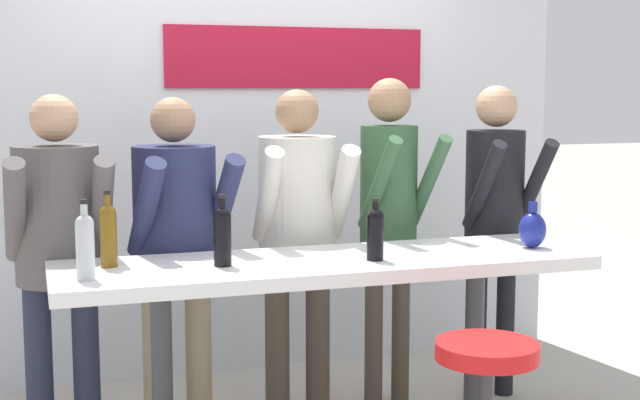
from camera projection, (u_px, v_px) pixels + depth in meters
name	position (u px, v px, depth m)	size (l,w,h in m)	color
back_wall	(248.00, 141.00, 5.32)	(3.99, 0.12, 2.76)	silver
tasting_table	(327.00, 287.00, 3.98)	(2.39, 0.67, 0.95)	white
bar_stool	(486.00, 400.00, 3.52)	(0.43, 0.43, 0.71)	#333338
person_far_left	(58.00, 235.00, 4.10)	(0.48, 0.56, 1.67)	#23283D
person_left	(176.00, 231.00, 4.28)	(0.54, 0.62, 1.66)	gray
person_center_left	(298.00, 218.00, 4.53)	(0.48, 0.57, 1.69)	#473D33
person_center	(389.00, 201.00, 4.68)	(0.40, 0.54, 1.75)	#473D33
person_center_right	(495.00, 204.00, 4.82)	(0.38, 0.51, 1.72)	black
wine_bottle_0	(108.00, 232.00, 3.76)	(0.07, 0.07, 0.33)	brown
wine_bottle_1	(375.00, 231.00, 3.91)	(0.08, 0.08, 0.27)	black
wine_bottle_2	(222.00, 233.00, 3.78)	(0.08, 0.08, 0.31)	black
wine_bottle_3	(85.00, 244.00, 3.49)	(0.07, 0.07, 0.32)	#B7BCC1
decorative_vase	(532.00, 229.00, 4.22)	(0.13, 0.13, 0.22)	navy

